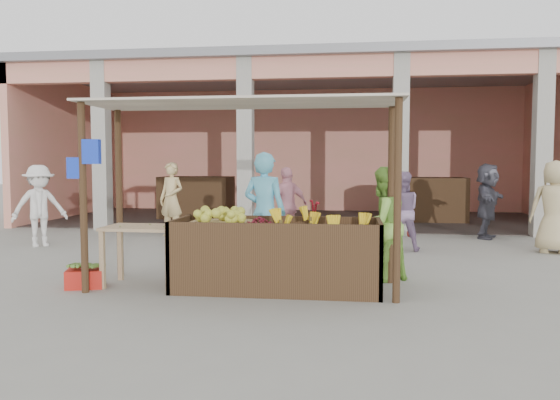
# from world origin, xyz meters

# --- Properties ---
(ground) EXTENTS (60.00, 60.00, 0.00)m
(ground) POSITION_xyz_m (0.00, 0.00, 0.00)
(ground) COLOR gray
(ground) RESTS_ON ground
(market_building) EXTENTS (14.40, 6.40, 4.20)m
(market_building) POSITION_xyz_m (0.05, 8.93, 2.70)
(market_building) COLOR #ED8A7C
(market_building) RESTS_ON ground
(fruit_stall) EXTENTS (2.60, 0.95, 0.80)m
(fruit_stall) POSITION_xyz_m (0.50, 0.00, 0.40)
(fruit_stall) COLOR #462F1C
(fruit_stall) RESTS_ON ground
(stall_awning) EXTENTS (4.09, 1.35, 2.39)m
(stall_awning) POSITION_xyz_m (-0.01, 0.06, 1.98)
(stall_awning) COLOR #462F1C
(stall_awning) RESTS_ON ground
(banana_heap) EXTENTS (1.12, 0.61, 0.20)m
(banana_heap) POSITION_xyz_m (1.04, -0.03, 0.90)
(banana_heap) COLOR gold
(banana_heap) RESTS_ON fruit_stall
(melon_tray) EXTENTS (0.80, 0.69, 0.21)m
(melon_tray) POSITION_xyz_m (-0.23, 0.04, 0.90)
(melon_tray) COLOR #A18553
(melon_tray) RESTS_ON fruit_stall
(berry_heap) EXTENTS (0.47, 0.38, 0.15)m
(berry_heap) POSITION_xyz_m (0.28, -0.04, 0.87)
(berry_heap) COLOR maroon
(berry_heap) RESTS_ON fruit_stall
(side_table) EXTENTS (0.98, 0.66, 0.79)m
(side_table) POSITION_xyz_m (-1.28, 0.03, 0.65)
(side_table) COLOR tan
(side_table) RESTS_ON ground
(papaya_pile) EXTENTS (0.74, 0.42, 0.21)m
(papaya_pile) POSITION_xyz_m (-1.28, 0.03, 0.89)
(papaya_pile) COLOR #47822A
(papaya_pile) RESTS_ON side_table
(red_crate) EXTENTS (0.53, 0.45, 0.24)m
(red_crate) POSITION_xyz_m (-1.98, -0.19, 0.12)
(red_crate) COLOR red
(red_crate) RESTS_ON ground
(plantain_bundle) EXTENTS (0.35, 0.24, 0.07)m
(plantain_bundle) POSITION_xyz_m (-1.98, -0.19, 0.27)
(plantain_bundle) COLOR #53802E
(plantain_bundle) RESTS_ON red_crate
(produce_sacks) EXTENTS (0.78, 0.49, 0.59)m
(produce_sacks) POSITION_xyz_m (2.51, 5.20, 0.30)
(produce_sacks) COLOR maroon
(produce_sacks) RESTS_ON ground
(vendor_blue) EXTENTS (0.81, 0.68, 1.88)m
(vendor_blue) POSITION_xyz_m (0.18, 1.01, 0.94)
(vendor_blue) COLOR #61C5E7
(vendor_blue) RESTS_ON ground
(vendor_green) EXTENTS (0.91, 0.82, 1.64)m
(vendor_green) POSITION_xyz_m (1.85, 0.74, 0.82)
(vendor_green) COLOR #83C145
(vendor_green) RESTS_ON ground
(motorcycle) EXTENTS (1.20, 2.08, 1.03)m
(motorcycle) POSITION_xyz_m (0.34, 2.11, 0.51)
(motorcycle) COLOR #AA111E
(motorcycle) RESTS_ON ground
(shopper_a) EXTENTS (1.17, 1.13, 1.69)m
(shopper_a) POSITION_xyz_m (-4.51, 2.96, 0.85)
(shopper_a) COLOR silver
(shopper_a) RESTS_ON ground
(shopper_b) EXTENTS (1.07, 0.99, 1.63)m
(shopper_b) POSITION_xyz_m (0.18, 3.85, 0.81)
(shopper_b) COLOR pink
(shopper_b) RESTS_ON ground
(shopper_c) EXTENTS (0.99, 0.76, 1.83)m
(shopper_c) POSITION_xyz_m (5.02, 3.45, 0.92)
(shopper_c) COLOR tan
(shopper_c) RESTS_ON ground
(shopper_d) EXTENTS (1.17, 1.68, 1.68)m
(shopper_d) POSITION_xyz_m (4.29, 5.21, 0.84)
(shopper_d) COLOR #4A4956
(shopper_d) RESTS_ON ground
(shopper_e) EXTENTS (0.75, 0.66, 1.68)m
(shopper_e) POSITION_xyz_m (-2.47, 4.71, 0.84)
(shopper_e) COLOR tan
(shopper_e) RESTS_ON ground
(shopper_f) EXTENTS (0.81, 0.51, 1.59)m
(shopper_f) POSITION_xyz_m (2.34, 3.34, 0.79)
(shopper_f) COLOR gray
(shopper_f) RESTS_ON ground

